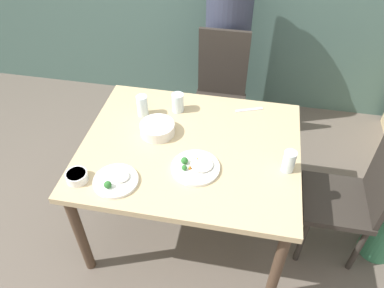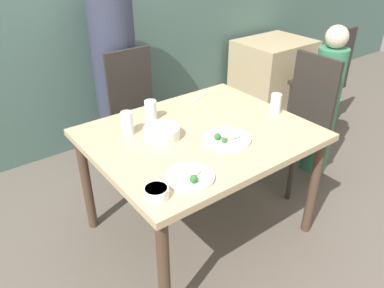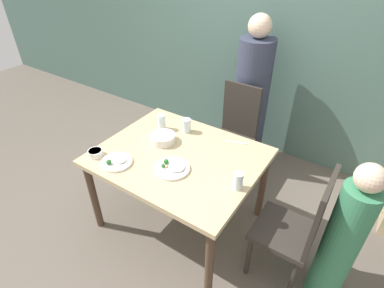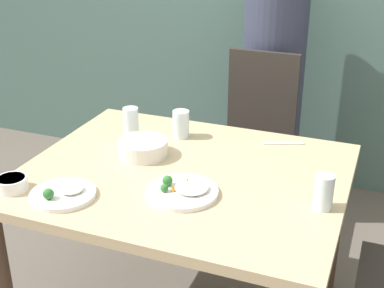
% 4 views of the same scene
% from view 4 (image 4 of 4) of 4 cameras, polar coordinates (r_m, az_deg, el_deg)
% --- Properties ---
extents(dining_table, '(1.25, 1.02, 0.74)m').
position_cam_4_polar(dining_table, '(2.14, -0.89, -4.87)').
color(dining_table, tan).
rests_on(dining_table, ground_plane).
extents(chair_adult_spot, '(0.40, 0.40, 0.99)m').
position_cam_4_polar(chair_adult_spot, '(2.91, 6.76, 0.24)').
color(chair_adult_spot, '#2D2823').
rests_on(chair_adult_spot, ground_plane).
extents(person_adult, '(0.35, 0.35, 1.58)m').
position_cam_4_polar(person_adult, '(3.14, 8.55, 6.04)').
color(person_adult, '#33384C').
rests_on(person_adult, ground_plane).
extents(bowl_curry, '(0.21, 0.21, 0.07)m').
position_cam_4_polar(bowl_curry, '(2.22, -5.23, -0.36)').
color(bowl_curry, silver).
rests_on(bowl_curry, dining_table).
extents(plate_rice_adult, '(0.24, 0.24, 0.06)m').
position_cam_4_polar(plate_rice_adult, '(1.97, -13.56, -5.19)').
color(plate_rice_adult, white).
rests_on(plate_rice_adult, dining_table).
extents(plate_rice_child, '(0.26, 0.26, 0.06)m').
position_cam_4_polar(plate_rice_child, '(1.93, -0.98, -5.00)').
color(plate_rice_child, white).
rests_on(plate_rice_child, dining_table).
extents(bowl_rice_small, '(0.11, 0.11, 0.05)m').
position_cam_4_polar(bowl_rice_small, '(2.06, -18.66, -4.00)').
color(bowl_rice_small, white).
rests_on(bowl_rice_small, dining_table).
extents(glass_water_tall, '(0.07, 0.07, 0.13)m').
position_cam_4_polar(glass_water_tall, '(1.88, 13.87, -4.99)').
color(glass_water_tall, silver).
rests_on(glass_water_tall, dining_table).
extents(glass_water_short, '(0.07, 0.07, 0.14)m').
position_cam_4_polar(glass_water_short, '(2.39, -6.53, 2.27)').
color(glass_water_short, silver).
rests_on(glass_water_short, dining_table).
extents(glass_water_center, '(0.07, 0.07, 0.12)m').
position_cam_4_polar(glass_water_center, '(2.38, -1.19, 2.15)').
color(glass_water_center, silver).
rests_on(glass_water_center, dining_table).
extents(fork_steel, '(0.18, 0.08, 0.01)m').
position_cam_4_polar(fork_steel, '(2.37, 9.72, 0.06)').
color(fork_steel, silver).
rests_on(fork_steel, dining_table).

